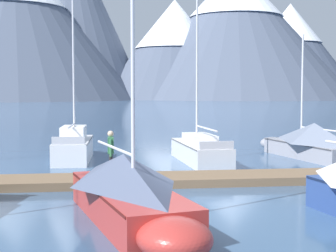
{
  "coord_description": "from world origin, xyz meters",
  "views": [
    {
      "loc": [
        -2.25,
        -14.76,
        3.47
      ],
      "look_at": [
        0.0,
        6.0,
        2.0
      ],
      "focal_mm": 54.97,
      "sensor_mm": 36.0,
      "label": 1
    }
  ],
  "objects_px": {
    "sailboat_far_berth": "(198,149)",
    "sailboat_end_of_dock": "(307,141)",
    "sailboat_mid_dock_port": "(74,146)",
    "sailboat_mid_dock_starboard": "(130,192)",
    "person_on_dock": "(111,151)"
  },
  "relations": [
    {
      "from": "sailboat_mid_dock_starboard",
      "to": "person_on_dock",
      "type": "bearing_deg",
      "value": 95.47
    },
    {
      "from": "sailboat_mid_dock_port",
      "to": "sailboat_mid_dock_starboard",
      "type": "distance_m",
      "value": 12.88
    },
    {
      "from": "sailboat_far_berth",
      "to": "sailboat_end_of_dock",
      "type": "relative_size",
      "value": 1.23
    },
    {
      "from": "sailboat_mid_dock_starboard",
      "to": "sailboat_mid_dock_port",
      "type": "bearing_deg",
      "value": 100.55
    },
    {
      "from": "sailboat_end_of_dock",
      "to": "person_on_dock",
      "type": "relative_size",
      "value": 4.53
    },
    {
      "from": "sailboat_far_berth",
      "to": "person_on_dock",
      "type": "height_order",
      "value": "sailboat_far_berth"
    },
    {
      "from": "sailboat_end_of_dock",
      "to": "sailboat_mid_dock_starboard",
      "type": "bearing_deg",
      "value": -128.31
    },
    {
      "from": "sailboat_mid_dock_port",
      "to": "sailboat_far_berth",
      "type": "relative_size",
      "value": 0.84
    },
    {
      "from": "sailboat_mid_dock_starboard",
      "to": "sailboat_end_of_dock",
      "type": "distance_m",
      "value": 15.23
    },
    {
      "from": "sailboat_mid_dock_port",
      "to": "sailboat_far_berth",
      "type": "height_order",
      "value": "sailboat_far_berth"
    },
    {
      "from": "sailboat_far_berth",
      "to": "sailboat_end_of_dock",
      "type": "xyz_separation_m",
      "value": [
        5.75,
        0.5,
        0.26
      ]
    },
    {
      "from": "sailboat_mid_dock_starboard",
      "to": "sailboat_end_of_dock",
      "type": "height_order",
      "value": "sailboat_mid_dock_starboard"
    },
    {
      "from": "sailboat_mid_dock_starboard",
      "to": "sailboat_far_berth",
      "type": "relative_size",
      "value": 0.84
    },
    {
      "from": "sailboat_mid_dock_starboard",
      "to": "sailboat_far_berth",
      "type": "bearing_deg",
      "value": 72.14
    },
    {
      "from": "sailboat_mid_dock_port",
      "to": "sailboat_far_berth",
      "type": "bearing_deg",
      "value": -11.38
    }
  ]
}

